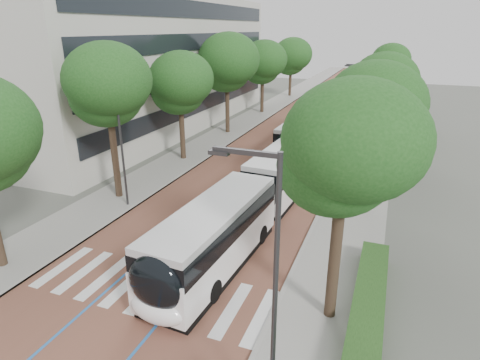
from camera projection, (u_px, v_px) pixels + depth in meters
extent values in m
plane|color=#51544C|center=(135.00, 302.00, 16.72)|extent=(160.00, 160.00, 0.00)
cube|color=brown|center=(317.00, 117.00, 51.62)|extent=(11.00, 140.00, 0.02)
cube|color=gray|center=(262.00, 112.00, 54.12)|extent=(4.00, 140.00, 0.12)
cube|color=gray|center=(378.00, 121.00, 49.10)|extent=(4.00, 140.00, 0.12)
cube|color=gray|center=(275.00, 113.00, 53.48)|extent=(0.20, 140.00, 0.14)
cube|color=gray|center=(362.00, 120.00, 49.73)|extent=(0.20, 140.00, 0.14)
cube|color=silver|center=(63.00, 266.00, 19.19)|extent=(0.55, 3.60, 0.01)
cube|color=silver|center=(84.00, 271.00, 18.77)|extent=(0.55, 3.60, 0.01)
cube|color=silver|center=(106.00, 277.00, 18.35)|extent=(0.55, 3.60, 0.01)
cube|color=silver|center=(129.00, 283.00, 17.93)|extent=(0.55, 3.60, 0.01)
cube|color=silver|center=(153.00, 289.00, 17.52)|extent=(0.55, 3.60, 0.01)
cube|color=silver|center=(178.00, 295.00, 17.10)|extent=(0.55, 3.60, 0.01)
cube|color=silver|center=(204.00, 302.00, 16.68)|extent=(0.55, 3.60, 0.01)
cube|color=silver|center=(232.00, 309.00, 16.26)|extent=(0.55, 3.60, 0.01)
cube|color=silver|center=(261.00, 316.00, 15.84)|extent=(0.55, 3.60, 0.01)
cube|color=#2465B4|center=(305.00, 116.00, 52.16)|extent=(0.12, 126.00, 0.01)
cube|color=#2465B4|center=(330.00, 117.00, 51.08)|extent=(0.12, 126.00, 0.01)
cube|color=#B8B5AA|center=(129.00, 63.00, 45.20)|extent=(18.00, 40.00, 14.00)
cube|color=black|center=(202.00, 104.00, 43.59)|extent=(0.12, 38.00, 1.60)
cube|color=black|center=(201.00, 73.00, 42.45)|extent=(0.12, 38.00, 1.60)
cube|color=black|center=(200.00, 41.00, 41.31)|extent=(0.12, 38.00, 1.60)
cube|color=black|center=(199.00, 10.00, 40.25)|extent=(0.12, 38.00, 1.60)
cube|color=#1A3C15|center=(362.00, 351.00, 13.49)|extent=(1.20, 14.00, 0.80)
cylinder|color=#323234|center=(275.00, 300.00, 10.36)|extent=(0.14, 0.14, 8.00)
cube|color=#323234|center=(247.00, 152.00, 9.24)|extent=(1.70, 0.12, 0.12)
cube|color=#323234|center=(219.00, 153.00, 9.51)|extent=(0.50, 0.20, 0.10)
cylinder|color=#323234|center=(363.00, 116.00, 32.18)|extent=(0.14, 0.14, 8.00)
cube|color=#323234|center=(357.00, 65.00, 31.06)|extent=(1.70, 0.12, 0.12)
cube|color=#323234|center=(348.00, 66.00, 31.32)|extent=(0.50, 0.20, 0.10)
cylinder|color=#323234|center=(121.00, 144.00, 24.28)|extent=(0.14, 0.14, 8.00)
cylinder|color=black|center=(115.00, 161.00, 26.18)|extent=(0.44, 0.44, 5.12)
ellipsoid|color=#194616|center=(107.00, 89.00, 24.52)|extent=(5.30, 5.30, 4.50)
cylinder|color=black|center=(182.00, 134.00, 34.15)|extent=(0.44, 0.44, 4.45)
ellipsoid|color=#194616|center=(180.00, 86.00, 32.71)|extent=(5.25, 5.25, 4.46)
cylinder|color=black|center=(227.00, 110.00, 42.77)|extent=(0.44, 0.44, 5.06)
ellipsoid|color=#194616|center=(227.00, 65.00, 41.13)|extent=(6.31, 6.31, 5.36)
cylinder|color=black|center=(262.00, 96.00, 53.34)|extent=(0.44, 0.44, 4.48)
ellipsoid|color=#194616|center=(263.00, 64.00, 51.90)|extent=(5.82, 5.82, 4.94)
cylinder|color=black|center=(290.00, 83.00, 66.46)|extent=(0.44, 0.44, 4.36)
ellipsoid|color=#194616|center=(291.00, 58.00, 65.05)|extent=(6.23, 6.23, 5.29)
cylinder|color=black|center=(334.00, 265.00, 15.04)|extent=(0.44, 0.44, 4.75)
ellipsoid|color=#194616|center=(345.00, 155.00, 13.51)|extent=(4.84, 4.84, 4.11)
cylinder|color=black|center=(362.00, 172.00, 25.61)|extent=(0.44, 0.44, 4.20)
ellipsoid|color=#194616|center=(369.00, 113.00, 24.26)|extent=(5.97, 5.97, 5.08)
cylinder|color=black|center=(376.00, 126.00, 37.86)|extent=(0.44, 0.44, 4.02)
ellipsoid|color=#194616|center=(381.00, 87.00, 36.57)|extent=(5.99, 5.99, 5.09)
cylinder|color=black|center=(384.00, 98.00, 51.73)|extent=(0.44, 0.44, 4.54)
ellipsoid|color=#194616|center=(388.00, 65.00, 50.27)|extent=(4.77, 4.77, 4.05)
cylinder|color=black|center=(256.00, 195.00, 22.89)|extent=(2.35, 1.04, 2.30)
cube|color=white|center=(215.00, 244.00, 18.71)|extent=(3.08, 9.50, 1.82)
cube|color=black|center=(214.00, 222.00, 18.31)|extent=(3.10, 9.31, 0.97)
cube|color=#B9B8BB|center=(214.00, 209.00, 18.08)|extent=(3.01, 9.31, 0.31)
cube|color=black|center=(215.00, 264.00, 19.10)|extent=(3.00, 9.12, 0.35)
cube|color=white|center=(281.00, 179.00, 26.75)|extent=(2.97, 7.88, 1.82)
cube|color=black|center=(282.00, 163.00, 26.34)|extent=(3.01, 7.73, 0.97)
cube|color=#B9B8BB|center=(282.00, 154.00, 26.12)|extent=(2.92, 7.72, 0.31)
cube|color=black|center=(280.00, 194.00, 27.14)|extent=(2.91, 7.57, 0.35)
ellipsoid|color=black|center=(156.00, 283.00, 14.60)|extent=(2.41, 1.24, 2.28)
ellipsoid|color=white|center=(157.00, 309.00, 14.96)|extent=(2.41, 1.14, 1.14)
cylinder|color=black|center=(168.00, 278.00, 17.48)|extent=(0.36, 1.02, 1.00)
cylinder|color=black|center=(213.00, 291.00, 16.61)|extent=(0.36, 1.02, 1.00)
cylinder|color=black|center=(273.00, 179.00, 28.88)|extent=(0.36, 1.02, 1.00)
cylinder|color=black|center=(304.00, 184.00, 28.00)|extent=(0.36, 1.02, 1.00)
cylinder|color=black|center=(223.00, 226.00, 22.04)|extent=(0.36, 1.02, 1.00)
cylinder|color=black|center=(261.00, 234.00, 21.17)|extent=(0.36, 1.02, 1.00)
cube|color=white|center=(306.00, 138.00, 36.88)|extent=(2.86, 12.07, 1.82)
cube|color=black|center=(306.00, 125.00, 36.47)|extent=(2.89, 11.83, 0.97)
cube|color=#B9B8BB|center=(307.00, 118.00, 36.25)|extent=(2.80, 11.83, 0.31)
cube|color=black|center=(305.00, 149.00, 37.26)|extent=(2.79, 11.59, 0.35)
ellipsoid|color=black|center=(288.00, 146.00, 31.57)|extent=(2.38, 1.17, 2.28)
ellipsoid|color=white|center=(287.00, 160.00, 31.93)|extent=(2.38, 1.07, 1.14)
cylinder|color=black|center=(282.00, 155.00, 34.45)|extent=(0.33, 1.01, 1.00)
cylinder|color=black|center=(308.00, 158.00, 33.64)|extent=(0.33, 1.01, 1.00)
cylinder|color=black|center=(303.00, 135.00, 40.83)|extent=(0.33, 1.01, 1.00)
cylinder|color=black|center=(326.00, 137.00, 40.02)|extent=(0.33, 1.01, 1.00)
cube|color=white|center=(327.00, 113.00, 47.71)|extent=(2.90, 12.08, 1.82)
cube|color=black|center=(328.00, 103.00, 47.31)|extent=(2.93, 11.84, 0.97)
cube|color=#B9B8BB|center=(329.00, 98.00, 47.08)|extent=(2.84, 11.84, 0.31)
cube|color=black|center=(327.00, 122.00, 48.10)|extent=(2.83, 11.60, 0.35)
ellipsoid|color=black|center=(317.00, 116.00, 42.41)|extent=(2.39, 1.18, 2.28)
ellipsoid|color=white|center=(316.00, 126.00, 42.77)|extent=(2.38, 1.08, 1.14)
cylinder|color=black|center=(311.00, 124.00, 45.30)|extent=(0.33, 1.01, 1.00)
cylinder|color=black|center=(331.00, 126.00, 44.47)|extent=(0.33, 1.01, 1.00)
cylinder|color=black|center=(324.00, 112.00, 51.67)|extent=(0.33, 1.01, 1.00)
cylinder|color=black|center=(342.00, 114.00, 50.85)|extent=(0.33, 1.01, 1.00)
cube|color=white|center=(338.00, 97.00, 58.67)|extent=(3.16, 12.12, 1.82)
cube|color=black|center=(339.00, 89.00, 58.26)|extent=(3.19, 11.88, 0.97)
cube|color=#B9B8BB|center=(339.00, 84.00, 58.03)|extent=(3.10, 11.88, 0.31)
cube|color=black|center=(337.00, 104.00, 59.05)|extent=(3.09, 11.64, 0.35)
ellipsoid|color=black|center=(335.00, 98.00, 53.20)|extent=(2.41, 1.23, 2.28)
ellipsoid|color=white|center=(334.00, 107.00, 53.56)|extent=(2.40, 1.13, 1.14)
cylinder|color=black|center=(327.00, 106.00, 56.06)|extent=(0.36, 1.02, 1.00)
cylinder|color=black|center=(344.00, 107.00, 55.41)|extent=(0.36, 1.02, 1.00)
cylinder|color=black|center=(332.00, 98.00, 62.64)|extent=(0.36, 1.02, 1.00)
cylinder|color=black|center=(347.00, 98.00, 62.00)|extent=(0.36, 1.02, 1.00)
cube|color=white|center=(351.00, 86.00, 70.18)|extent=(2.69, 12.04, 1.82)
cube|color=black|center=(352.00, 79.00, 69.78)|extent=(2.73, 11.80, 0.97)
cube|color=#B9B8BB|center=(352.00, 75.00, 69.55)|extent=(2.64, 11.80, 0.31)
cube|color=black|center=(351.00, 92.00, 70.57)|extent=(2.63, 11.56, 0.35)
ellipsoid|color=black|center=(347.00, 85.00, 64.85)|extent=(2.37, 1.14, 2.28)
ellipsoid|color=white|center=(346.00, 93.00, 65.21)|extent=(2.37, 1.04, 1.14)
cylinder|color=black|center=(341.00, 92.00, 67.73)|extent=(0.32, 1.00, 1.00)
cylinder|color=black|center=(355.00, 93.00, 66.94)|extent=(0.32, 1.00, 1.00)
cylinder|color=black|center=(347.00, 87.00, 74.14)|extent=(0.32, 1.00, 1.00)
cylinder|color=black|center=(360.00, 87.00, 73.36)|extent=(0.32, 1.00, 1.00)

